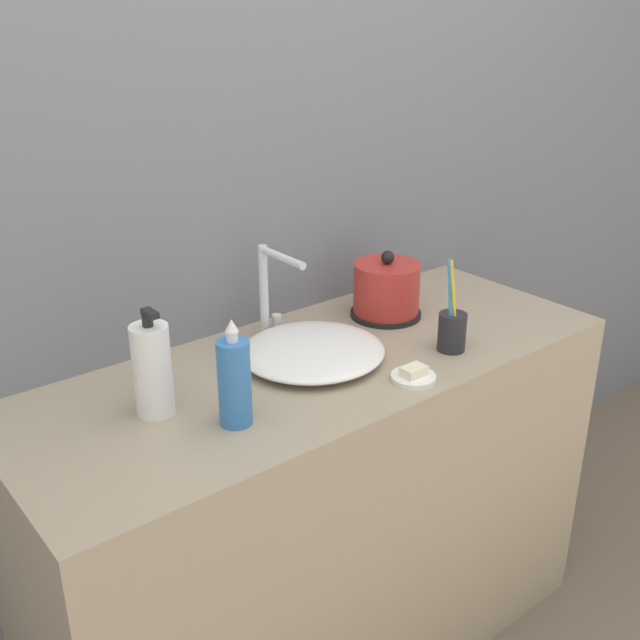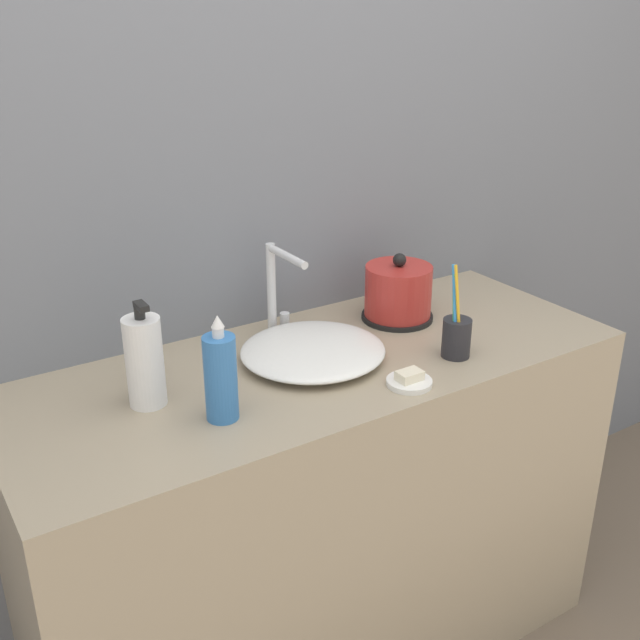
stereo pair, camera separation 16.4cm
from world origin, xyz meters
name	(u,v)px [view 2 (the right image)]	position (x,y,z in m)	size (l,w,h in m)	color
wall_back	(253,144)	(0.00, 0.56, 1.30)	(6.00, 0.04, 2.60)	slate
vanity_counter	(321,517)	(0.00, 0.27, 0.43)	(1.42, 0.54, 0.86)	gray
sink_basin	(313,350)	(-0.01, 0.29, 0.88)	(0.33, 0.32, 0.04)	white
faucet	(277,284)	(-0.01, 0.45, 0.99)	(0.06, 0.17, 0.22)	silver
electric_kettle	(398,295)	(0.29, 0.37, 0.93)	(0.18, 0.18, 0.17)	black
toothbrush_cup	(456,336)	(0.27, 0.13, 0.91)	(0.06, 0.06, 0.22)	#232328
lotion_bottle	(145,361)	(-0.40, 0.30, 0.96)	(0.07, 0.07, 0.22)	white
shampoo_bottle	(221,376)	(-0.30, 0.17, 0.95)	(0.06, 0.06, 0.22)	#3370B7
soap_dish	(409,381)	(0.09, 0.08, 0.87)	(0.10, 0.10, 0.03)	white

